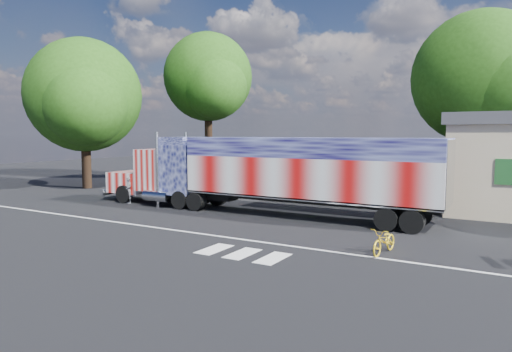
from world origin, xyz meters
The scene contains 9 objects.
ground centered at (0.00, 0.00, 0.00)m, with size 100.00×100.00×0.00m, color black.
lane_markings centered at (1.71, -3.77, 0.01)m, with size 30.00×2.67×0.01m.
semi_truck centered at (0.73, 2.56, 2.19)m, with size 19.98×3.16×4.26m.
coach_bus centered at (-1.55, 10.02, 1.79)m, with size 11.89×2.77×3.46m.
woman centered at (-7.92, 1.50, 0.80)m, with size 0.58×0.38×1.60m, color slate.
bicycle centered at (8.27, -2.34, 0.46)m, with size 0.61×1.76×0.92m, color gold.
tree_w_a centered at (-16.30, 5.42, 7.00)m, with size 8.91×8.49×11.29m.
tree_nw_a centered at (-12.54, 16.04, 9.21)m, with size 8.38×7.98×13.27m.
tree_ne_a centered at (9.69, 17.43, 7.95)m, with size 9.67×9.21×12.61m.
Camera 1 is at (12.24, -17.99, 4.17)m, focal length 32.00 mm.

